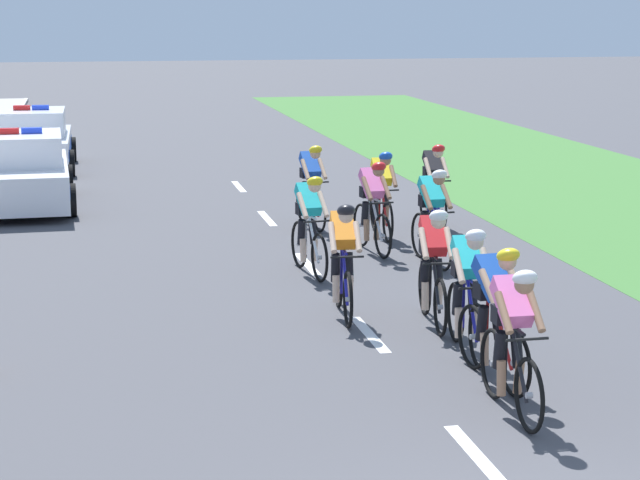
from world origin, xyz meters
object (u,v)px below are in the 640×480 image
at_px(cyclist_third, 468,288).
at_px(cyclist_tenth, 311,185).
at_px(cyclist_seventh, 432,215).
at_px(cyclist_eleventh, 434,183).
at_px(cyclist_second, 495,311).
at_px(police_car_nearest, 23,173).
at_px(police_car_second, 33,142).
at_px(cyclist_fourth, 433,264).
at_px(cyclist_fifth, 343,258).
at_px(cyclist_lead, 513,338).
at_px(cyclist_ninth, 373,205).
at_px(cyclist_eighth, 382,192).
at_px(cyclist_sixth, 309,223).

height_order(cyclist_third, cyclist_tenth, same).
xyz_separation_m(cyclist_seventh, cyclist_eleventh, (0.98, 3.09, 0.00)).
bearing_deg(cyclist_second, cyclist_third, 86.99).
bearing_deg(police_car_nearest, cyclist_tenth, -32.30).
xyz_separation_m(cyclist_seventh, police_car_second, (-6.46, 12.08, -0.11)).
height_order(cyclist_fourth, cyclist_eleventh, same).
bearing_deg(cyclist_fifth, cyclist_lead, -78.08).
distance_m(cyclist_lead, cyclist_seventh, 6.72).
height_order(cyclist_second, cyclist_ninth, same).
bearing_deg(cyclist_lead, cyclist_fourth, 86.40).
distance_m(cyclist_eighth, cyclist_eleventh, 1.45).
bearing_deg(cyclist_sixth, cyclist_second, -79.90).
xyz_separation_m(cyclist_third, cyclist_fourth, (-0.02, 1.26, 0.00)).
height_order(cyclist_sixth, police_car_nearest, police_car_nearest).
bearing_deg(cyclist_eleventh, cyclist_second, -103.07).
bearing_deg(cyclist_tenth, cyclist_fourth, -88.07).
distance_m(cyclist_fourth, cyclist_sixth, 3.19).
xyz_separation_m(cyclist_lead, cyclist_sixth, (-0.78, 6.29, 0.00)).
distance_m(cyclist_seventh, police_car_nearest, 9.29).
xyz_separation_m(cyclist_sixth, police_car_second, (-4.46, 12.40, -0.11)).
bearing_deg(cyclist_eighth, cyclist_ninth, -111.22).
xyz_separation_m(cyclist_third, cyclist_eleventh, (1.97, 7.69, 0.00)).
bearing_deg(cyclist_lead, cyclist_fifth, 101.92).
relative_size(cyclist_tenth, police_car_second, 0.39).
relative_size(cyclist_lead, cyclist_tenth, 1.00).
bearing_deg(cyclist_tenth, cyclist_lead, -89.88).
height_order(cyclist_third, police_car_second, police_car_second).
distance_m(cyclist_fifth, police_car_second, 15.48).
xyz_separation_m(cyclist_tenth, cyclist_eleventh, (2.22, -0.28, 0.00)).
relative_size(cyclist_ninth, police_car_second, 0.39).
relative_size(cyclist_fifth, cyclist_sixth, 1.00).
bearing_deg(cyclist_ninth, police_car_second, 117.58).
relative_size(cyclist_lead, cyclist_fourth, 1.00).
xyz_separation_m(cyclist_third, cyclist_ninth, (0.31, 5.64, 0.00)).
xyz_separation_m(cyclist_fifth, police_car_nearest, (-4.43, 9.42, -0.11)).
bearing_deg(cyclist_seventh, cyclist_eleventh, 72.44).
bearing_deg(cyclist_eighth, cyclist_second, -96.04).
xyz_separation_m(cyclist_fifth, cyclist_eighth, (1.82, 5.01, 0.00)).
height_order(cyclist_fifth, cyclist_ninth, same).
height_order(cyclist_fifth, cyclist_eighth, same).
distance_m(cyclist_fourth, cyclist_fifth, 1.18).
xyz_separation_m(cyclist_fourth, cyclist_seventh, (1.02, 3.35, 0.00)).
bearing_deg(cyclist_ninth, cyclist_third, -93.10).
relative_size(cyclist_second, police_car_second, 0.39).
bearing_deg(cyclist_sixth, police_car_nearest, 122.58).
relative_size(cyclist_sixth, police_car_nearest, 0.39).
bearing_deg(cyclist_third, police_car_nearest, 115.85).
height_order(cyclist_eighth, cyclist_tenth, same).
relative_size(cyclist_second, cyclist_eighth, 1.00).
height_order(cyclist_eighth, cyclist_eleventh, same).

